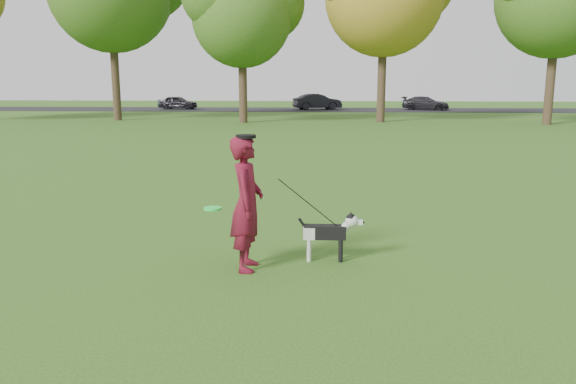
# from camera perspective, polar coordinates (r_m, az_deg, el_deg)

# --- Properties ---
(ground) EXTENTS (120.00, 120.00, 0.00)m
(ground) POSITION_cam_1_polar(r_m,az_deg,el_deg) (7.47, -1.37, -7.66)
(ground) COLOR #285116
(ground) RESTS_ON ground
(road) EXTENTS (120.00, 7.00, 0.02)m
(road) POSITION_cam_1_polar(r_m,az_deg,el_deg) (47.10, 2.82, 8.35)
(road) COLOR black
(road) RESTS_ON ground
(man) EXTENTS (0.42, 0.64, 1.75)m
(man) POSITION_cam_1_polar(r_m,az_deg,el_deg) (7.20, -4.20, -1.18)
(man) COLOR #570C1C
(man) RESTS_ON ground
(dog) EXTENTS (0.90, 0.18, 0.68)m
(dog) POSITION_cam_1_polar(r_m,az_deg,el_deg) (7.64, 4.30, -3.97)
(dog) COLOR black
(dog) RESTS_ON ground
(car_left) EXTENTS (3.40, 1.75, 1.11)m
(car_left) POSITION_cam_1_polar(r_m,az_deg,el_deg) (48.63, -11.13, 8.91)
(car_left) COLOR black
(car_left) RESTS_ON road
(car_mid) EXTENTS (4.17, 2.62, 1.30)m
(car_mid) POSITION_cam_1_polar(r_m,az_deg,el_deg) (47.07, 3.00, 9.15)
(car_mid) COLOR black
(car_mid) RESTS_ON road
(car_right) EXTENTS (4.06, 2.66, 1.09)m
(car_right) POSITION_cam_1_polar(r_m,az_deg,el_deg) (47.81, 13.79, 8.76)
(car_right) COLOR black
(car_right) RESTS_ON road
(man_held_items) EXTENTS (1.74, 0.62, 1.30)m
(man_held_items) POSITION_cam_1_polar(r_m,az_deg,el_deg) (7.31, 2.15, -1.21)
(man_held_items) COLOR #1FFC47
(man_held_items) RESTS_ON ground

